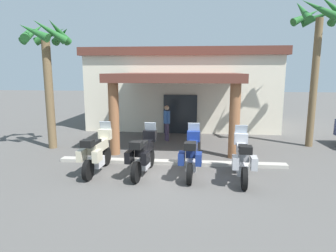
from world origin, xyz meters
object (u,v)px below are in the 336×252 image
at_px(motel_building, 183,87).
at_px(pedestrian, 167,120).
at_px(motorcycle_silver, 242,159).
at_px(palm_tree_roadside, 46,53).
at_px(motorcycle_cream, 97,152).
at_px(motorcycle_black, 143,154).
at_px(palm_tree_near_portico, 318,35).
at_px(motorcycle_blue, 192,155).

relative_size(motel_building, pedestrian, 6.48).
height_order(motel_building, pedestrian, motel_building).
height_order(motorcycle_silver, palm_tree_roadside, palm_tree_roadside).
height_order(pedestrian, palm_tree_roadside, palm_tree_roadside).
height_order(motel_building, motorcycle_cream, motel_building).
xyz_separation_m(motel_building, motorcycle_black, (-0.82, -9.58, -1.65)).
relative_size(motorcycle_cream, pedestrian, 1.28).
xyz_separation_m(motorcycle_cream, palm_tree_near_portico, (8.34, 4.42, 4.15)).
distance_m(motorcycle_silver, palm_tree_roadside, 9.07).
height_order(motel_building, palm_tree_near_portico, palm_tree_near_portico).
xyz_separation_m(motorcycle_black, palm_tree_near_portico, (6.77, 4.47, 4.15)).
bearing_deg(pedestrian, motel_building, -126.14).
bearing_deg(motorcycle_black, palm_tree_roadside, 63.83).
bearing_deg(motorcycle_black, motorcycle_silver, -86.86).
relative_size(motel_building, motorcycle_silver, 5.05).
height_order(motel_building, motorcycle_black, motel_building).
bearing_deg(palm_tree_roadside, motorcycle_silver, -22.59).
bearing_deg(motorcycle_silver, motorcycle_blue, 83.68).
bearing_deg(pedestrian, motorcycle_cream, 40.38).
xyz_separation_m(motorcycle_black, pedestrian, (0.26, 4.95, 0.30)).
distance_m(motel_building, motorcycle_blue, 9.71).
bearing_deg(palm_tree_roadside, motel_building, 50.28).
xyz_separation_m(motorcycle_cream, motorcycle_black, (1.57, -0.05, 0.00)).
distance_m(motorcycle_black, motorcycle_silver, 3.16).
bearing_deg(motorcycle_blue, motel_building, 7.62).
distance_m(motorcycle_black, pedestrian, 4.96).
relative_size(motorcycle_silver, palm_tree_roadside, 0.40).
distance_m(motel_building, motorcycle_silver, 10.20).
bearing_deg(motorcycle_cream, pedestrian, -16.94).
bearing_deg(motorcycle_cream, motorcycle_blue, -86.59).
height_order(motorcycle_silver, pedestrian, pedestrian).
bearing_deg(palm_tree_roadside, pedestrian, 21.52).
height_order(motorcycle_blue, motorcycle_silver, same).
relative_size(motorcycle_silver, pedestrian, 1.28).
bearing_deg(pedestrian, motorcycle_black, 57.90).
xyz_separation_m(motorcycle_cream, pedestrian, (1.83, 4.90, 0.30)).
bearing_deg(motorcycle_cream, motorcycle_silver, -89.62).
xyz_separation_m(motorcycle_black, motorcycle_silver, (3.15, -0.21, 0.00)).
xyz_separation_m(motorcycle_cream, motorcycle_blue, (3.15, -0.01, 0.00)).
bearing_deg(motorcycle_silver, motel_building, 16.19).
bearing_deg(palm_tree_near_portico, pedestrian, 175.79).
relative_size(motorcycle_silver, palm_tree_near_portico, 0.34).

